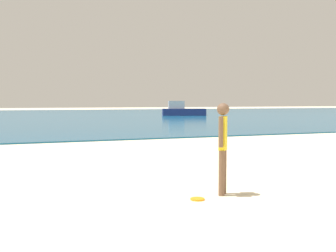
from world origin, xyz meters
TOP-DOWN VIEW (x-y plane):
  - water at (0.00, 43.33)m, footprint 160.00×60.00m
  - person_standing at (-0.11, 3.32)m, footprint 0.27×0.30m
  - frisbee at (-0.67, 3.15)m, footprint 0.24×0.24m
  - boat_far at (13.61, 37.83)m, footprint 5.02×2.73m

SIDE VIEW (x-z plane):
  - frisbee at x=-0.67m, z-range 0.00..0.03m
  - water at x=0.00m, z-range 0.00..0.06m
  - boat_far at x=13.61m, z-range -0.19..1.44m
  - person_standing at x=-0.11m, z-range 0.11..1.72m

